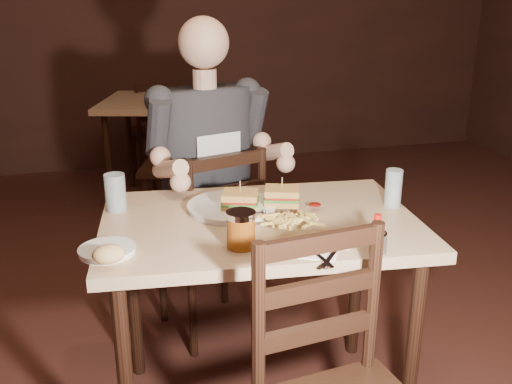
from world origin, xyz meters
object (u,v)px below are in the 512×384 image
object	(u,v)px
dinner_plate	(232,208)
bg_chair_far	(154,131)
bg_chair_near	(172,167)
glass_right	(393,188)
main_table	(260,244)
diner	(210,136)
side_plate	(107,251)
syrup_dispenser	(241,230)
hot_sauce	(376,234)
bg_table	(160,112)
chair_far	(208,240)
glass_left	(115,193)

from	to	relation	value
dinner_plate	bg_chair_far	bearing A→B (deg)	89.90
bg_chair_near	glass_right	world-z (taller)	glass_right
main_table	diner	xyz separation A→B (m)	(-0.06, 0.54, 0.26)
side_plate	glass_right	bearing A→B (deg)	7.43
syrup_dispenser	hot_sauce	bearing A→B (deg)	-14.49
bg_chair_near	hot_sauce	xyz separation A→B (m)	(0.32, -2.20, 0.41)
syrup_dispenser	bg_chair_near	bearing A→B (deg)	94.89
bg_table	bg_chair_near	world-z (taller)	bg_chair_near
bg_chair_far	side_plate	distance (m)	3.15
side_plate	bg_chair_near	bearing A→B (deg)	77.56
bg_table	diner	size ratio (longest dim) A/B	1.05
bg_chair_near	dinner_plate	world-z (taller)	bg_chair_near
syrup_dispenser	main_table	bearing A→B (deg)	66.40
chair_far	bg_table	bearing A→B (deg)	-106.01
main_table	bg_chair_near	xyz separation A→B (m)	(-0.07, 1.86, -0.25)
glass_right	side_plate	bearing A→B (deg)	-172.57
chair_far	hot_sauce	size ratio (longest dim) A/B	7.39
hot_sauce	syrup_dispenser	xyz separation A→B (m)	(-0.37, 0.14, -0.00)
dinner_plate	side_plate	size ratio (longest dim) A/B	1.88
glass_left	bg_chair_near	bearing A→B (deg)	76.43
bg_table	glass_left	world-z (taller)	glass_left
dinner_plate	syrup_dispenser	xyz separation A→B (m)	(-0.05, -0.31, 0.05)
glass_right	side_plate	size ratio (longest dim) A/B	0.84
hot_sauce	syrup_dispenser	world-z (taller)	hot_sauce
side_plate	bg_table	bearing A→B (deg)	80.19
bg_chair_near	glass_right	size ratio (longest dim) A/B	6.19
glass_right	chair_far	bearing A→B (deg)	133.30
glass_left	hot_sauce	distance (m)	0.91
glass_left	side_plate	xyz separation A→B (m)	(-0.04, -0.35, -0.06)
main_table	chair_far	world-z (taller)	chair_far
bg_table	diner	xyz separation A→B (m)	(0.01, -1.87, 0.26)
side_plate	dinner_plate	bearing A→B (deg)	29.49
glass_right	bg_chair_far	bearing A→B (deg)	100.66
bg_table	glass_left	size ratio (longest dim) A/B	7.48
diner	dinner_plate	world-z (taller)	diner
glass_right	glass_left	bearing A→B (deg)	166.93
glass_left	main_table	bearing A→B (deg)	-24.62
main_table	dinner_plate	xyz separation A→B (m)	(-0.07, 0.11, 0.10)
bg_chair_far	syrup_dispenser	bearing A→B (deg)	83.02
syrup_dispenser	bg_table	bearing A→B (deg)	95.18
bg_chair_far	dinner_plate	size ratio (longest dim) A/B	2.70
bg_chair_near	hot_sauce	size ratio (longest dim) A/B	7.01
dinner_plate	glass_right	bearing A→B (deg)	-11.63
bg_table	dinner_plate	xyz separation A→B (m)	(-0.01, -2.30, 0.10)
bg_table	glass_right	world-z (taller)	glass_right
bg_chair_near	side_plate	xyz separation A→B (m)	(-0.44, -2.00, 0.35)
bg_chair_far	bg_chair_near	xyz separation A→B (m)	(0.00, -1.10, 0.01)
chair_far	side_plate	xyz separation A→B (m)	(-0.44, -0.73, 0.33)
bg_table	dinner_plate	size ratio (longest dim) A/B	3.25
diner	glass_right	distance (m)	0.79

